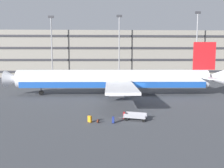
{
  "coord_description": "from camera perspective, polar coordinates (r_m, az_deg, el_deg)",
  "views": [
    {
      "loc": [
        -6.23,
        -43.09,
        7.38
      ],
      "look_at": [
        -5.03,
        -5.63,
        3.0
      ],
      "focal_mm": 37.98,
      "sensor_mm": 36.0,
      "label": 1
    }
  ],
  "objects": [
    {
      "name": "light_mast_left",
      "position": [
        80.84,
        -14.32,
        9.66
      ],
      "size": [
        1.8,
        0.5,
        20.43
      ],
      "color": "gray",
      "rests_on": "ground_plane"
    },
    {
      "name": "backpack_orange",
      "position": [
        26.74,
        -3.43,
        -8.91
      ],
      "size": [
        0.36,
        0.4,
        0.47
      ],
      "color": "#592619",
      "rests_on": "ground_plane"
    },
    {
      "name": "terminal_structure",
      "position": [
        92.15,
        2.05,
        7.2
      ],
      "size": [
        165.76,
        16.67,
        16.49
      ],
      "color": "gray",
      "rests_on": "ground_plane"
    },
    {
      "name": "suitcase_red",
      "position": [
        28.43,
        2.92,
        -7.49
      ],
      "size": [
        0.23,
        0.47,
        0.93
      ],
      "color": "#B21E23",
      "rests_on": "ground_plane"
    },
    {
      "name": "baggage_cart",
      "position": [
        27.89,
        5.61,
        -7.81
      ],
      "size": [
        3.34,
        2.08,
        0.82
      ],
      "color": "gray",
      "rests_on": "ground_plane"
    },
    {
      "name": "airliner",
      "position": [
        45.2,
        0.68,
        1.03
      ],
      "size": [
        41.72,
        33.81,
        10.07
      ],
      "color": "silver",
      "rests_on": "ground_plane"
    },
    {
      "name": "ground_plane",
      "position": [
        44.16,
        6.31,
        -3.0
      ],
      "size": [
        600.0,
        600.0,
        0.0
      ],
      "primitive_type": "plane",
      "color": "#424449"
    },
    {
      "name": "suitcase_navy",
      "position": [
        26.91,
        -5.37,
        -8.37
      ],
      "size": [
        0.51,
        0.49,
        0.93
      ],
      "color": "orange",
      "rests_on": "ground_plane"
    },
    {
      "name": "light_mast_center_right",
      "position": [
        84.82,
        19.74,
        9.89
      ],
      "size": [
        1.8,
        0.5,
        22.04
      ],
      "color": "gray",
      "rests_on": "ground_plane"
    },
    {
      "name": "light_mast_center_left",
      "position": [
        79.16,
        1.75,
        10.06
      ],
      "size": [
        1.8,
        0.5,
        20.79
      ],
      "color": "gray",
      "rests_on": "ground_plane"
    },
    {
      "name": "suitcase_small",
      "position": [
        26.59,
        0.3,
        -8.6
      ],
      "size": [
        0.29,
        0.49,
        0.89
      ],
      "color": "navy",
      "rests_on": "ground_plane"
    }
  ]
}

